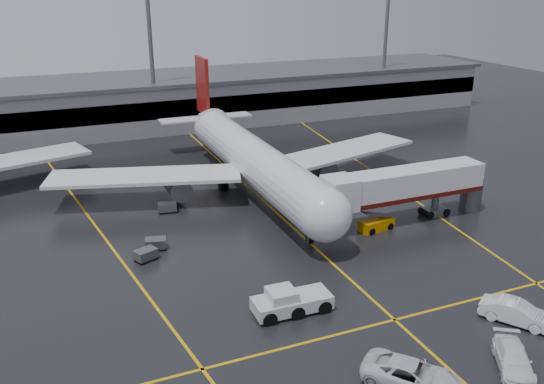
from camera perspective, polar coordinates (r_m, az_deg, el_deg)
name	(u,v)px	position (r m, az deg, el deg)	size (l,w,h in m)	color
ground	(282,217)	(63.52, 0.97, -2.55)	(220.00, 220.00, 0.00)	black
apron_line_centre	(282,217)	(63.51, 0.97, -2.54)	(0.25, 90.00, 0.02)	gold
apron_line_stop	(395,320)	(46.54, 12.14, -12.36)	(60.00, 0.25, 0.02)	gold
apron_line_left	(85,212)	(68.28, -18.13, -1.92)	(0.25, 70.00, 0.02)	gold
apron_line_right	(372,171)	(79.84, 9.98, 2.07)	(0.25, 70.00, 0.02)	gold
terminal	(176,99)	(106.11, -9.57, 9.11)	(122.00, 19.00, 8.60)	gray
light_mast_mid	(151,46)	(97.80, -12.01, 14.02)	(3.00, 1.20, 25.45)	#595B60
light_mast_right	(386,36)	(115.14, 11.29, 15.00)	(3.00, 1.20, 25.45)	#595B60
main_airliner	(250,157)	(70.52, -2.17, 3.47)	(48.80, 45.60, 14.10)	silver
jet_bridge	(406,187)	(62.83, 13.19, 0.47)	(19.90, 3.40, 6.05)	silver
pushback_tractor	(290,302)	(46.06, 1.79, -10.93)	(6.33, 2.84, 2.24)	silver
belt_loader	(376,224)	(61.30, 10.37, -3.18)	(4.07, 2.37, 2.44)	#C97C01
service_van_a	(412,375)	(39.80, 13.80, -17.33)	(2.98, 6.47, 1.80)	silver
service_van_b	(513,359)	(43.53, 22.93, -15.07)	(2.13, 5.24, 1.52)	white
service_van_c	(517,312)	(48.57, 23.21, -10.99)	(1.88, 5.39, 1.77)	white
baggage_cart_a	(156,243)	(57.20, -11.51, -5.03)	(2.25, 1.74, 1.12)	#595B60
baggage_cart_b	(146,254)	(55.24, -12.48, -6.07)	(2.35, 1.99, 1.12)	#595B60
baggage_cart_c	(167,207)	(65.79, -10.40, -1.47)	(2.15, 1.55, 1.12)	#595B60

